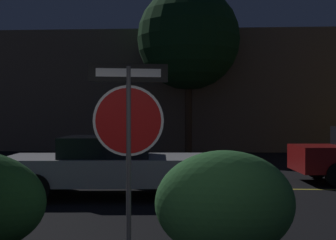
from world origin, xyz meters
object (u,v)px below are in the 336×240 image
at_px(stop_sign, 129,121).
at_px(tree_0, 188,39).
at_px(hedge_bush_3, 225,204).
at_px(passing_car_2, 112,165).

xyz_separation_m(stop_sign, tree_0, (0.49, 15.36, 3.49)).
bearing_deg(stop_sign, hedge_bush_3, -3.41).
bearing_deg(tree_0, stop_sign, -91.83).
relative_size(hedge_bush_3, tree_0, 0.23).
bearing_deg(stop_sign, passing_car_2, 91.05).
distance_m(hedge_bush_3, tree_0, 15.86).
bearing_deg(passing_car_2, tree_0, 167.93).
height_order(passing_car_2, tree_0, tree_0).
distance_m(passing_car_2, tree_0, 11.90).
bearing_deg(stop_sign, tree_0, 76.56).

